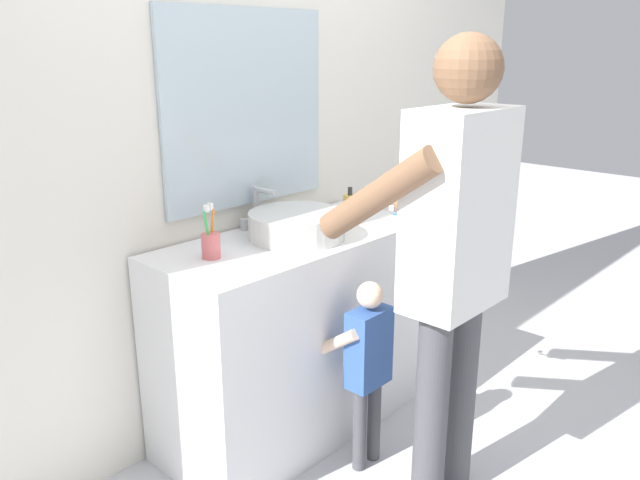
% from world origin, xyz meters
% --- Properties ---
extents(ground_plane, '(14.00, 14.00, 0.00)m').
position_xyz_m(ground_plane, '(0.00, 0.00, 0.00)').
color(ground_plane, silver).
extents(back_wall, '(4.40, 0.10, 2.70)m').
position_xyz_m(back_wall, '(0.00, 0.62, 1.35)').
color(back_wall, silver).
rests_on(back_wall, ground).
extents(vanity_cabinet, '(1.22, 0.54, 0.89)m').
position_xyz_m(vanity_cabinet, '(0.00, 0.30, 0.45)').
color(vanity_cabinet, white).
rests_on(vanity_cabinet, ground).
extents(sink_basin, '(0.40, 0.40, 0.11)m').
position_xyz_m(sink_basin, '(0.00, 0.28, 0.95)').
color(sink_basin, silver).
rests_on(sink_basin, vanity_cabinet).
extents(faucet, '(0.18, 0.14, 0.18)m').
position_xyz_m(faucet, '(0.00, 0.52, 0.97)').
color(faucet, '#B7BABF').
rests_on(faucet, vanity_cabinet).
extents(toothbrush_cup, '(0.07, 0.07, 0.21)m').
position_xyz_m(toothbrush_cup, '(-0.40, 0.33, 0.94)').
color(toothbrush_cup, '#D86666').
rests_on(toothbrush_cup, vanity_cabinet).
extents(soap_bottle, '(0.06, 0.06, 0.17)m').
position_xyz_m(soap_bottle, '(0.32, 0.27, 0.96)').
color(soap_bottle, gold).
rests_on(soap_bottle, vanity_cabinet).
extents(child_toddler, '(0.25, 0.25, 0.80)m').
position_xyz_m(child_toddler, '(0.00, -0.10, 0.48)').
color(child_toddler, '#47474C').
rests_on(child_toddler, ground).
extents(adult_parent, '(0.52, 0.55, 1.69)m').
position_xyz_m(adult_parent, '(0.06, -0.42, 1.02)').
color(adult_parent, '#47474C').
rests_on(adult_parent, ground).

